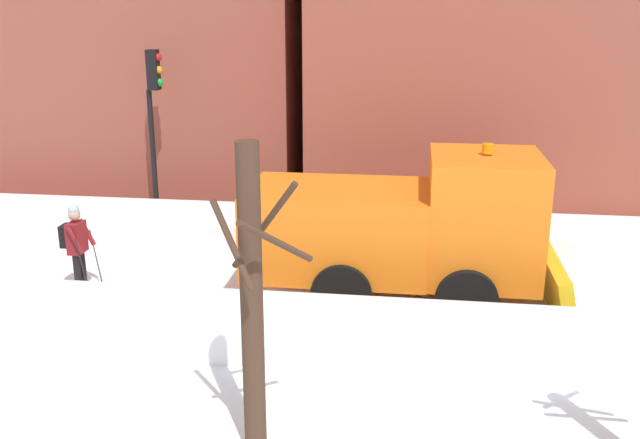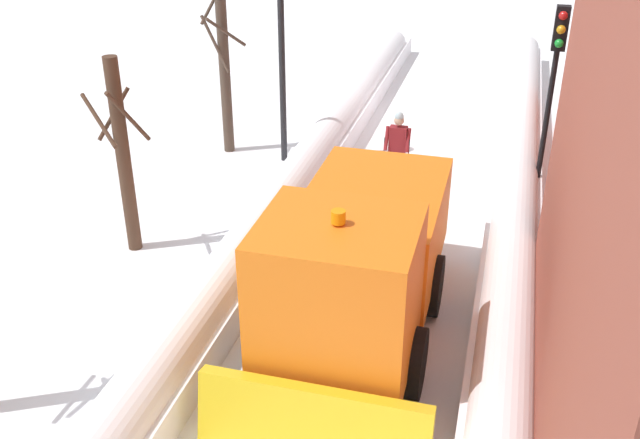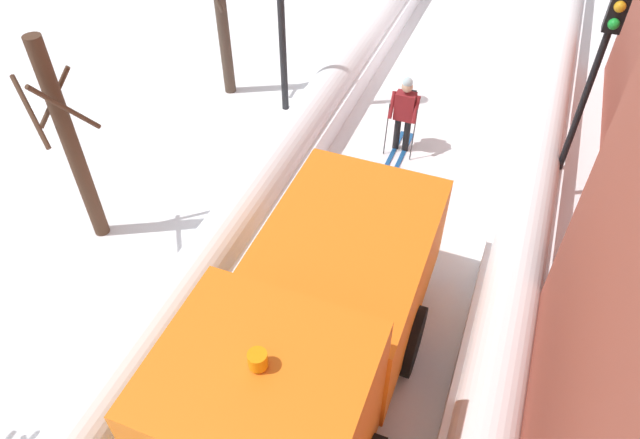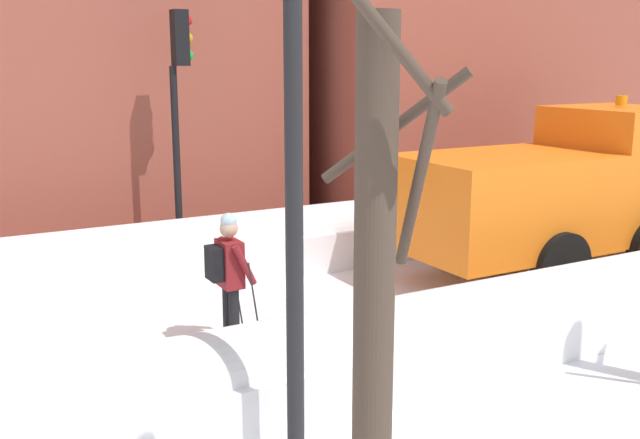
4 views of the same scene
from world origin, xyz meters
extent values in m
plane|color=white|center=(0.00, 10.00, 0.00)|extent=(80.00, 80.00, 0.00)
cube|color=white|center=(-2.45, 10.00, 0.35)|extent=(1.10, 36.00, 0.71)
cylinder|color=white|center=(-2.45, 10.00, 0.71)|extent=(0.90, 34.20, 0.90)
cube|color=orange|center=(-0.03, 9.31, 1.40)|extent=(2.30, 3.40, 1.60)
cube|color=orange|center=(-0.03, 12.01, 1.75)|extent=(2.20, 2.00, 2.30)
cylinder|color=orange|center=(-0.03, 12.01, 3.02)|extent=(0.20, 0.20, 0.18)
cylinder|color=black|center=(-1.18, 11.71, 0.55)|extent=(0.25, 1.10, 1.10)
cylinder|color=black|center=(-1.18, 9.51, 0.55)|extent=(0.25, 1.10, 1.10)
cylinder|color=black|center=(1.12, 9.51, 0.55)|extent=(0.25, 1.10, 1.10)
cylinder|color=black|center=(0.28, 4.21, 0.41)|extent=(0.14, 0.14, 0.82)
cylinder|color=black|center=(0.50, 4.21, 0.41)|extent=(0.14, 0.14, 0.82)
cube|color=maroon|center=(0.39, 4.21, 1.13)|extent=(0.42, 0.26, 0.62)
cube|color=black|center=(0.39, 4.00, 1.16)|extent=(0.32, 0.16, 0.44)
sphere|color=tan|center=(0.39, 4.21, 1.60)|extent=(0.24, 0.24, 0.24)
sphere|color=silver|center=(0.39, 4.21, 1.70)|extent=(0.22, 0.22, 0.22)
cylinder|color=maroon|center=(0.13, 4.31, 1.16)|extent=(0.09, 0.33, 0.56)
cylinder|color=maroon|center=(0.65, 4.31, 1.16)|extent=(0.09, 0.33, 0.56)
cube|color=#194C8C|center=(0.28, 4.46, 0.01)|extent=(0.09, 1.80, 0.03)
cube|color=#194C8C|center=(0.50, 4.46, 0.01)|extent=(0.09, 1.80, 0.03)
cylinder|color=#262628|center=(0.09, 4.43, 0.60)|extent=(0.02, 0.19, 1.19)
cylinder|color=#262628|center=(0.69, 4.43, 0.60)|extent=(0.02, 0.19, 1.19)
cylinder|color=black|center=(-2.90, 4.61, 1.82)|extent=(0.12, 0.12, 3.64)
cube|color=black|center=(-2.90, 4.75, 4.09)|extent=(0.28, 0.24, 0.90)
sphere|color=red|center=(-2.90, 4.88, 4.37)|extent=(0.18, 0.18, 0.18)
sphere|color=gold|center=(-2.90, 4.88, 4.09)|extent=(0.18, 0.18, 0.18)
sphere|color=green|center=(-2.90, 4.88, 3.81)|extent=(0.18, 0.18, 0.18)
cylinder|color=black|center=(3.47, 3.60, 2.62)|extent=(0.16, 0.16, 5.23)
cylinder|color=#47382D|center=(5.11, 3.36, 2.02)|extent=(0.28, 0.28, 4.03)
cylinder|color=#47382D|center=(5.21, 3.63, 2.96)|extent=(0.84, 0.37, 1.36)
cylinder|color=#47382D|center=(5.37, 3.20, 3.92)|extent=(0.49, 0.81, 1.08)
cylinder|color=#47382D|center=(4.90, 3.64, 3.28)|extent=(0.81, 0.75, 0.85)
camera|label=1|loc=(12.69, 10.69, 5.45)|focal=39.43mm
camera|label=2|loc=(-2.02, 20.34, 7.49)|focal=40.54mm
camera|label=3|loc=(-1.72, 14.72, 7.91)|focal=32.62mm
camera|label=4|loc=(9.05, 0.77, 3.72)|focal=41.20mm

